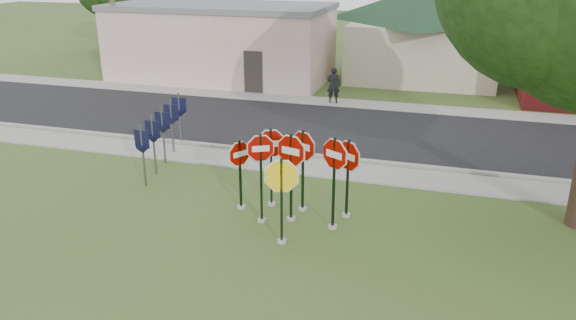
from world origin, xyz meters
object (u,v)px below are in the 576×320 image
(stop_sign_center, at_px, (291,164))
(pedestrian, at_px, (333,85))
(stop_sign_left, at_px, (261,166))
(stop_sign_yellow, at_px, (281,189))

(stop_sign_center, distance_m, pedestrian, 12.72)
(stop_sign_left, height_order, pedestrian, stop_sign_left)
(stop_sign_yellow, bearing_deg, stop_sign_left, 132.09)
(stop_sign_center, relative_size, stop_sign_left, 0.99)
(stop_sign_yellow, height_order, pedestrian, stop_sign_yellow)
(pedestrian, bearing_deg, stop_sign_left, 86.40)
(stop_sign_left, bearing_deg, pedestrian, 94.05)
(stop_sign_center, bearing_deg, stop_sign_left, -155.57)
(stop_sign_center, relative_size, stop_sign_yellow, 1.09)
(stop_sign_left, relative_size, pedestrian, 1.50)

